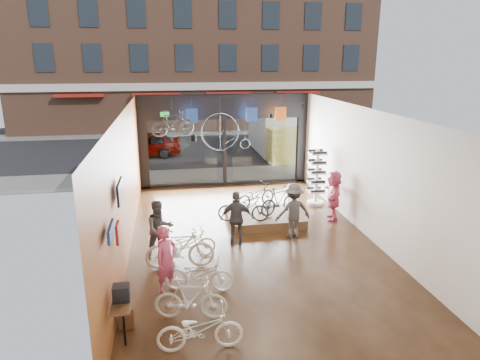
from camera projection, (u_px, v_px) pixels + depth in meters
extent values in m
cube|color=black|center=(252.00, 242.00, 12.63)|extent=(7.00, 12.00, 0.04)
cube|color=black|center=(253.00, 111.00, 11.57)|extent=(7.00, 12.00, 0.04)
cube|color=#93471B|center=(125.00, 185.00, 11.53)|extent=(0.04, 12.00, 3.80)
cube|color=beige|center=(369.00, 174.00, 12.66)|extent=(0.04, 12.00, 3.80)
cube|color=beige|center=(330.00, 287.00, 6.39)|extent=(7.00, 0.04, 3.80)
cube|color=#198C26|center=(165.00, 114.00, 16.97)|extent=(0.35, 0.06, 0.18)
cube|color=black|center=(206.00, 144.00, 26.84)|extent=(30.00, 18.00, 0.02)
cube|color=slate|center=(221.00, 175.00, 19.43)|extent=(30.00, 2.40, 0.12)
cube|color=slate|center=(201.00, 132.00, 30.61)|extent=(30.00, 2.00, 0.12)
cube|color=brown|center=(196.00, 32.00, 31.07)|extent=(26.00, 5.00, 14.00)
imported|color=gray|center=(144.00, 144.00, 23.22)|extent=(4.00, 1.61, 1.36)
imported|color=beige|center=(200.00, 329.00, 7.82)|extent=(1.60, 0.58, 0.84)
imported|color=beige|center=(191.00, 299.00, 8.74)|extent=(1.57, 0.73, 0.91)
imported|color=beige|center=(199.00, 274.00, 9.80)|extent=(1.72, 0.93, 0.86)
imported|color=beige|center=(180.00, 249.00, 10.86)|extent=(1.77, 0.53, 1.06)
imported|color=beige|center=(187.00, 244.00, 11.43)|extent=(1.64, 0.78, 0.83)
cube|color=brown|center=(264.00, 218.00, 14.02)|extent=(2.40, 1.80, 0.30)
imported|color=black|center=(243.00, 208.00, 13.23)|extent=(1.66, 0.83, 0.83)
imported|color=black|center=(279.00, 200.00, 13.84)|extent=(1.56, 1.05, 0.92)
imported|color=black|center=(256.00, 195.00, 14.51)|extent=(1.62, 1.19, 0.81)
imported|color=#CC4C72|center=(167.00, 260.00, 9.69)|extent=(0.69, 0.68, 1.60)
imported|color=#3F3F44|center=(160.00, 229.00, 11.41)|extent=(0.95, 0.86, 1.60)
imported|color=#3F3F44|center=(237.00, 218.00, 12.19)|extent=(0.97, 0.48, 1.60)
imported|color=#3F3F44|center=(293.00, 211.00, 12.68)|extent=(1.14, 0.73, 1.67)
imported|color=#CC4C72|center=(333.00, 195.00, 14.12)|extent=(0.92, 1.62, 1.67)
imported|color=black|center=(172.00, 123.00, 15.45)|extent=(1.63, 0.67, 0.95)
cube|color=#1E3F99|center=(192.00, 116.00, 16.49)|extent=(0.45, 0.03, 0.55)
cube|color=#1E3F99|center=(252.00, 115.00, 16.87)|extent=(0.45, 0.03, 0.55)
cube|color=#CC5919|center=(281.00, 114.00, 17.06)|extent=(0.45, 0.03, 0.55)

